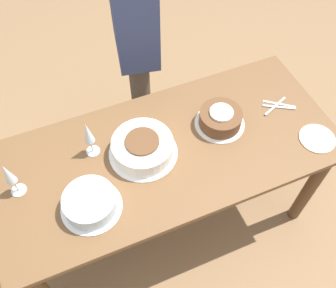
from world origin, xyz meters
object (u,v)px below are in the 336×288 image
object	(u,v)px
cake_front_chocolate	(220,119)
cake_back_decorated	(90,203)
cake_center_white	(143,147)
wine_glass_near	(8,175)
wine_glass_far	(88,134)
person_cutting	(134,21)

from	to	relation	value
cake_front_chocolate	cake_back_decorated	size ratio (longest dim) A/B	0.94
cake_front_chocolate	cake_back_decorated	xyz separation A→B (m)	(0.72, 0.20, -0.00)
cake_center_white	wine_glass_near	size ratio (longest dim) A/B	1.56
cake_center_white	wine_glass_near	bearing A→B (deg)	-2.37
wine_glass_near	wine_glass_far	xyz separation A→B (m)	(-0.36, -0.08, 0.00)
cake_front_chocolate	person_cutting	distance (m)	0.71
wine_glass_near	person_cutting	distance (m)	1.03
wine_glass_far	person_cutting	bearing A→B (deg)	-126.63
cake_center_white	cake_back_decorated	size ratio (longest dim) A/B	1.23
cake_center_white	wine_glass_near	distance (m)	0.59
cake_back_decorated	wine_glass_far	xyz separation A→B (m)	(-0.09, -0.28, 0.10)
cake_front_chocolate	person_cutting	world-z (taller)	person_cutting
cake_center_white	wine_glass_far	distance (m)	0.26
person_cutting	wine_glass_far	bearing A→B (deg)	-25.15
cake_back_decorated	wine_glass_near	distance (m)	0.36
cake_back_decorated	wine_glass_far	distance (m)	0.31
cake_front_chocolate	wine_glass_far	world-z (taller)	wine_glass_far
cake_front_chocolate	wine_glass_near	distance (m)	1.00
wine_glass_near	cake_back_decorated	bearing A→B (deg)	143.68
wine_glass_near	wine_glass_far	size ratio (longest dim) A/B	1.00
cake_front_chocolate	wine_glass_far	size ratio (longest dim) A/B	1.19
wine_glass_near	person_cutting	size ratio (longest dim) A/B	0.13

